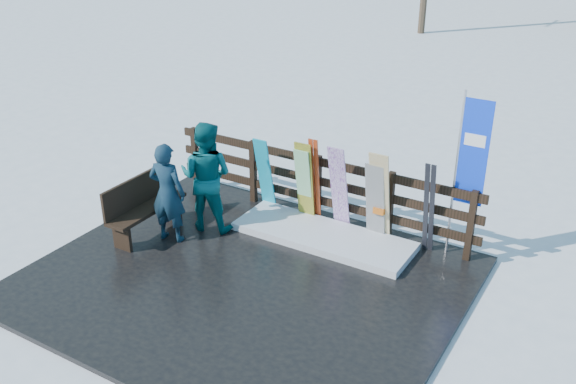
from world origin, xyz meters
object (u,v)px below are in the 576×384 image
Objects in this scene: snowboard_1 at (304,186)px; snowboard_2 at (305,183)px; snowboard_3 at (339,189)px; snowboard_5 at (380,198)px; rental_flag at (469,159)px; snowboard_0 at (265,175)px; bench at (143,204)px; snowboard_4 at (375,203)px; person_back at (206,176)px; person_front at (167,193)px.

snowboard_2 is at bearing 0.00° from snowboard_1.
snowboard_5 is (0.70, 0.00, 0.02)m from snowboard_3.
rental_flag is at bearing 6.03° from snowboard_2.
snowboard_0 is at bearing -180.00° from snowboard_3.
rental_flag is (4.60, 1.94, 1.09)m from bench.
snowboard_4 is (2.05, 0.00, -0.01)m from snowboard_0.
snowboard_5 reaches higher than bench.
snowboard_0 is 0.77m from snowboard_1.
snowboard_1 is at bearing 180.00° from snowboard_5.
snowboard_5 reaches higher than snowboard_1.
snowboard_1 is 0.84× the size of snowboard_5.
snowboard_4 is 0.13m from snowboard_5.
bench is 1.11m from person_back.
snowboard_0 is 1.79m from person_front.
rental_flag reaches higher than snowboard_5.
snowboard_3 is at bearing -172.01° from rental_flag.
snowboard_0 is at bearing -131.38° from person_back.
person_back reaches higher than snowboard_4.
snowboard_2 reaches higher than snowboard_1.
snowboard_3 is at bearing 31.85° from bench.
rental_flag is at bearing 4.62° from snowboard_0.
snowboard_5 is at bearing 0.00° from snowboard_1.
person_back reaches higher than snowboard_3.
snowboard_0 is 3.47m from rental_flag.
snowboard_3 is (0.65, 0.00, 0.10)m from snowboard_1.
snowboard_0 is 1.12m from person_back.
snowboard_0 is 1.02× the size of snowboard_4.
snowboard_4 is (1.28, 0.00, 0.02)m from snowboard_1.
bench is 5.11m from rental_flag.
snowboard_0 is 0.85× the size of person_front.
snowboard_1 is (0.77, 0.00, -0.02)m from snowboard_0.
bench is 1.07× the size of snowboard_0.
snowboard_3 is 0.98× the size of snowboard_5.
rental_flag reaches higher than bench.
snowboard_2 is at bearing -144.32° from person_front.
snowboard_4 is at bearing 0.00° from snowboard_3.
snowboard_3 is at bearing 0.00° from snowboard_1.
snowboard_2 is at bearing 180.00° from snowboard_3.
snowboard_4 is (3.31, 1.67, 0.17)m from bench.
rental_flag is at bearing 5.99° from snowboard_1.
snowboard_4 is 2.73m from person_back.
rental_flag is 4.09m from person_back.
rental_flag reaches higher than person_back.
snowboard_0 is 2.05m from snowboard_4.
person_back is at bearing -142.58° from snowboard_2.
snowboard_0 is 1.04× the size of snowboard_1.
snowboard_5 reaches higher than snowboard_0.
snowboard_0 is 0.79m from snowboard_2.
snowboard_1 is at bearing 39.32° from bench.
rental_flag is at bearing 7.99° from snowboard_3.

